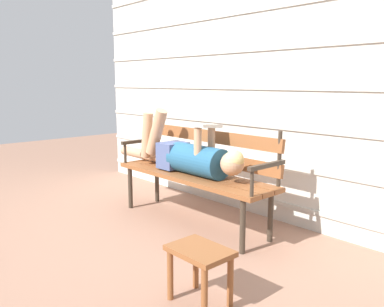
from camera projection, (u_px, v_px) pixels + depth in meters
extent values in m
plane|color=#936B56|center=(184.00, 225.00, 3.50)|extent=(12.00, 12.00, 0.00)
cube|color=beige|center=(242.00, 87.00, 3.78)|extent=(4.44, 0.06, 2.39)
cube|color=#B7B7AD|center=(237.00, 192.00, 3.94)|extent=(4.44, 0.02, 0.04)
cube|color=#B7B7AD|center=(238.00, 158.00, 3.88)|extent=(4.44, 0.02, 0.04)
cube|color=#B7B7AD|center=(239.00, 123.00, 3.82)|extent=(4.44, 0.02, 0.04)
cube|color=#B7B7AD|center=(240.00, 87.00, 3.76)|extent=(4.44, 0.02, 0.04)
cube|color=#B7B7AD|center=(240.00, 50.00, 3.70)|extent=(4.44, 0.02, 0.04)
cube|color=#B7B7AD|center=(241.00, 12.00, 3.64)|extent=(4.44, 0.02, 0.04)
cube|color=brown|center=(180.00, 178.00, 3.40)|extent=(1.66, 0.13, 0.04)
cube|color=brown|center=(192.00, 176.00, 3.49)|extent=(1.66, 0.13, 0.04)
cube|color=brown|center=(204.00, 173.00, 3.59)|extent=(1.66, 0.13, 0.04)
cube|color=brown|center=(209.00, 158.00, 3.60)|extent=(1.60, 0.05, 0.11)
cube|color=brown|center=(209.00, 136.00, 3.57)|extent=(1.60, 0.05, 0.11)
cylinder|color=#382D23|center=(157.00, 138.00, 4.14)|extent=(0.03, 0.03, 0.43)
cylinder|color=#382D23|center=(279.00, 159.00, 3.03)|extent=(0.03, 0.03, 0.43)
cylinder|color=#382D23|center=(130.00, 188.00, 3.95)|extent=(0.04, 0.04, 0.41)
cylinder|color=#382D23|center=(243.00, 226.00, 2.89)|extent=(0.04, 0.04, 0.41)
cylinder|color=#382D23|center=(157.00, 182.00, 4.17)|extent=(0.04, 0.04, 0.41)
cylinder|color=#382D23|center=(270.00, 216.00, 3.11)|extent=(0.04, 0.04, 0.41)
cube|color=#382D23|center=(139.00, 141.00, 4.04)|extent=(0.04, 0.40, 0.03)
cylinder|color=#382D23|center=(125.00, 153.00, 3.95)|extent=(0.03, 0.03, 0.20)
cube|color=#382D23|center=(267.00, 165.00, 2.87)|extent=(0.04, 0.40, 0.03)
cylinder|color=#382D23|center=(252.00, 183.00, 2.77)|extent=(0.03, 0.03, 0.20)
cylinder|color=#23567A|center=(198.00, 160.00, 3.41)|extent=(0.55, 0.26, 0.26)
cube|color=#475684|center=(173.00, 155.00, 3.65)|extent=(0.20, 0.25, 0.24)
sphere|color=tan|center=(232.00, 164.00, 3.12)|extent=(0.19, 0.19, 0.19)
sphere|color=#E0C67A|center=(234.00, 160.00, 3.10)|extent=(0.16, 0.16, 0.16)
cylinder|color=tan|center=(157.00, 132.00, 3.70)|extent=(0.27, 0.11, 0.45)
cylinder|color=tan|center=(147.00, 135.00, 3.82)|extent=(0.15, 0.09, 0.44)
cylinder|color=tan|center=(147.00, 155.00, 4.07)|extent=(0.84, 0.10, 0.10)
cylinder|color=tan|center=(198.00, 146.00, 3.27)|extent=(0.06, 0.06, 0.29)
cylinder|color=tan|center=(211.00, 144.00, 3.38)|extent=(0.06, 0.06, 0.29)
cube|color=silver|center=(205.00, 125.00, 3.30)|extent=(0.20, 0.27, 0.05)
cube|color=brown|center=(200.00, 251.00, 2.22)|extent=(0.35, 0.25, 0.03)
cylinder|color=brown|center=(170.00, 275.00, 2.28)|extent=(0.04, 0.04, 0.30)
cylinder|color=brown|center=(204.00, 294.00, 2.08)|extent=(0.04, 0.04, 0.30)
cylinder|color=brown|center=(196.00, 264.00, 2.41)|extent=(0.04, 0.04, 0.30)
cylinder|color=brown|center=(230.00, 281.00, 2.21)|extent=(0.04, 0.04, 0.30)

